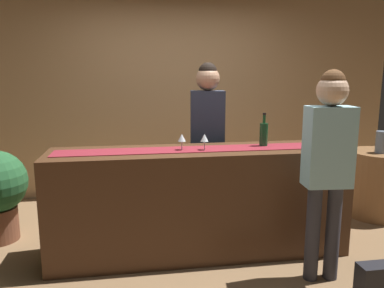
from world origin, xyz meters
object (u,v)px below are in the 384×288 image
(bartender, at_px, (207,127))
(round_side_table, at_px, (379,184))
(wine_glass_mid_counter, at_px, (204,138))
(handbag, at_px, (377,278))
(customer_sipping, at_px, (328,155))
(vase_on_side_table, at_px, (382,142))
(wine_bottle_clear, at_px, (324,134))
(wine_glass_near_customer, at_px, (182,138))
(wine_bottle_green, at_px, (264,134))

(bartender, distance_m, round_side_table, 2.10)
(wine_glass_mid_counter, bearing_deg, handbag, -34.87)
(customer_sipping, xyz_separation_m, vase_on_side_table, (1.26, 1.13, -0.14))
(wine_bottle_clear, bearing_deg, wine_glass_mid_counter, -179.33)
(customer_sipping, height_order, round_side_table, customer_sipping)
(customer_sipping, bearing_deg, wine_glass_near_customer, 155.57)
(wine_bottle_green, height_order, handbag, wine_bottle_green)
(wine_glass_near_customer, relative_size, customer_sipping, 0.09)
(vase_on_side_table, bearing_deg, wine_bottle_clear, -150.40)
(round_side_table, bearing_deg, wine_glass_near_customer, -165.66)
(wine_bottle_clear, xyz_separation_m, handbag, (0.05, -0.81, -0.95))
(wine_bottle_green, height_order, wine_glass_near_customer, wine_bottle_green)
(wine_bottle_clear, distance_m, round_side_table, 1.40)
(wine_glass_mid_counter, height_order, customer_sipping, customer_sipping)
(wine_glass_mid_counter, distance_m, bartender, 0.65)
(wine_bottle_clear, xyz_separation_m, round_side_table, (1.04, 0.62, -0.69))
(wine_bottle_green, bearing_deg, customer_sipping, -67.56)
(vase_on_side_table, bearing_deg, round_side_table, 46.92)
(wine_bottle_clear, bearing_deg, vase_on_side_table, 29.60)
(round_side_table, bearing_deg, handbag, -124.83)
(wine_glass_mid_counter, bearing_deg, wine_bottle_green, 10.50)
(customer_sipping, distance_m, vase_on_side_table, 1.70)
(wine_bottle_green, relative_size, wine_glass_mid_counter, 2.10)
(customer_sipping, xyz_separation_m, round_side_table, (1.31, 1.18, -0.63))
(wine_bottle_green, relative_size, round_side_table, 0.41)
(wine_bottle_green, relative_size, handbag, 1.08)
(customer_sipping, bearing_deg, vase_on_side_table, 47.05)
(bartender, relative_size, round_side_table, 2.31)
(round_side_table, bearing_deg, wine_bottle_green, -161.59)
(customer_sipping, relative_size, round_side_table, 2.20)
(wine_glass_mid_counter, xyz_separation_m, handbag, (1.15, -0.80, -0.95))
(wine_glass_near_customer, bearing_deg, wine_glass_mid_counter, -10.03)
(round_side_table, bearing_deg, vase_on_side_table, -133.08)
(vase_on_side_table, height_order, handbag, vase_on_side_table)
(wine_bottle_green, height_order, wine_glass_mid_counter, wine_bottle_green)
(wine_bottle_clear, bearing_deg, handbag, -86.51)
(bartender, distance_m, handbag, 1.98)
(wine_bottle_green, distance_m, wine_glass_mid_counter, 0.57)
(wine_bottle_clear, relative_size, handbag, 1.08)
(wine_bottle_green, distance_m, wine_bottle_clear, 0.54)
(customer_sipping, bearing_deg, wine_bottle_clear, 70.13)
(wine_glass_near_customer, bearing_deg, wine_bottle_green, 5.38)
(wine_bottle_clear, bearing_deg, customer_sipping, -115.07)
(wine_bottle_green, xyz_separation_m, customer_sipping, (0.27, -0.65, -0.07))
(wine_glass_near_customer, relative_size, vase_on_side_table, 0.60)
(wine_bottle_clear, bearing_deg, wine_glass_near_customer, 179.07)
(wine_bottle_green, height_order, round_side_table, wine_bottle_green)
(wine_bottle_green, height_order, customer_sipping, customer_sipping)
(wine_glass_mid_counter, bearing_deg, wine_glass_near_customer, 169.97)
(wine_glass_near_customer, bearing_deg, handbag, -31.92)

